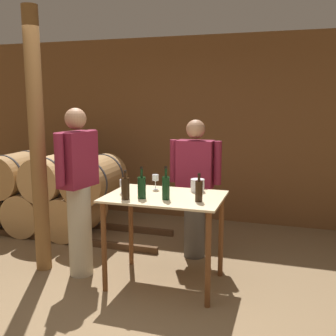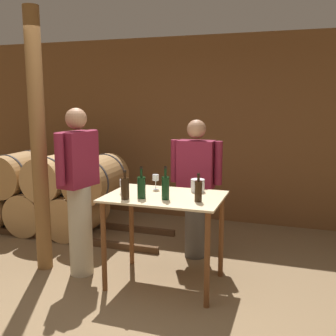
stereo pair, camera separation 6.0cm
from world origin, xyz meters
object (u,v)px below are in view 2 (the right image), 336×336
Objects in this scene: ice_bucket at (198,185)px; person_visitor_with_scarf at (79,189)px; wine_bottle_far_left at (125,188)px; wine_bottle_center at (165,187)px; wine_bottle_left at (141,187)px; wooden_post at (38,144)px; wine_bottle_right at (198,190)px; wine_glass_near_left at (123,183)px; wine_glass_near_center at (155,178)px; person_host at (196,186)px.

ice_bucket is 1.20m from person_visitor_with_scarf.
wine_bottle_center reaches higher than wine_bottle_far_left.
wine_bottle_left is at bearing -173.37° from wine_bottle_center.
wooden_post is at bearing 174.92° from wine_bottle_left.
wine_bottle_left is at bearing -175.11° from wine_bottle_right.
wine_glass_near_left is at bearing 3.29° from person_visitor_with_scarf.
person_visitor_with_scarf is (-0.60, 0.18, -0.09)m from wine_bottle_far_left.
wooden_post is at bearing 178.01° from wine_bottle_right.
wine_glass_near_center is 0.10× the size of person_host.
wooden_post is 0.63m from person_visitor_with_scarf.
wine_glass_near_left is at bearing -156.65° from ice_bucket.
wine_glass_near_left is at bearing -124.14° from person_host.
wine_bottle_center is at bearing -12.50° from wine_glass_near_left.
wine_bottle_far_left is 1.05× the size of wine_bottle_right.
wooden_post is 1.71× the size of person_host.
wine_bottle_left is 1.15× the size of wine_bottle_right.
person_visitor_with_scarf is at bearing -141.14° from person_host.
person_visitor_with_scarf reaches higher than wine_glass_near_left.
wooden_post is at bearing 170.06° from wine_bottle_far_left.
ice_bucket is at bearing 62.85° from wine_bottle_center.
wine_bottle_left is 0.98m from person_host.
wine_glass_near_center is 0.44m from ice_bucket.
person_host is at bearing 38.86° from person_visitor_with_scarf.
person_host is at bearing 106.15° from ice_bucket.
wine_bottle_far_left is 0.16× the size of person_visitor_with_scarf.
wine_glass_near_left is 0.96m from person_host.
wine_bottle_left reaches higher than wine_bottle_far_left.
wine_glass_near_left is at bearing -133.97° from wine_glass_near_center.
wine_bottle_left reaches higher than wine_glass_near_left.
ice_bucket is at bearing 15.48° from person_visitor_with_scarf.
wine_bottle_far_left is 0.17× the size of person_host.
wine_bottle_far_left is 0.91× the size of wine_bottle_left.
wine_bottle_right is 0.15× the size of person_visitor_with_scarf.
person_host is (-0.14, 0.49, -0.12)m from ice_bucket.
person_host is (0.29, 0.92, -0.17)m from wine_bottle_left.
wine_bottle_far_left is 0.75m from ice_bucket.
wine_bottle_left is 0.38m from wine_glass_near_center.
wine_bottle_right is at bearing 3.60° from wine_bottle_center.
wine_bottle_right is 1.88× the size of wine_glass_near_left.
wine_glass_near_left is 0.08× the size of person_visitor_with_scarf.
wine_bottle_far_left is 0.24m from wine_glass_near_left.
wine_bottle_center is 2.23× the size of wine_glass_near_left.
person_visitor_with_scarf is at bearing 175.34° from wine_bottle_center.
ice_bucket is (0.68, 0.29, -0.04)m from wine_glass_near_left.
person_host reaches higher than ice_bucket.
person_host is (0.06, 0.89, -0.18)m from wine_bottle_center.
ice_bucket is (0.43, 0.42, -0.05)m from wine_bottle_left.
wine_bottle_left is at bearing -27.95° from wine_glass_near_left.
wine_bottle_far_left is 0.88× the size of wine_bottle_center.
wine_bottle_left is 0.97× the size of wine_bottle_center.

